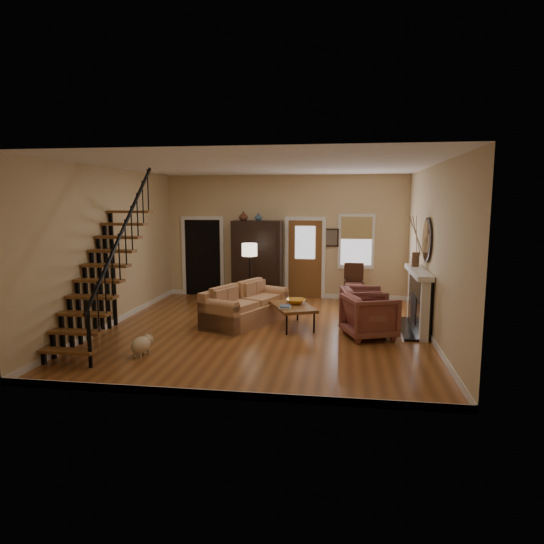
# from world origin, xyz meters

# --- Properties ---
(room) EXTENTS (7.00, 7.33, 3.30)m
(room) POSITION_xyz_m (-0.41, 1.76, 1.51)
(room) COLOR brown
(room) RESTS_ON ground
(staircase) EXTENTS (0.94, 2.80, 3.20)m
(staircase) POSITION_xyz_m (-2.78, -1.30, 1.60)
(staircase) COLOR brown
(staircase) RESTS_ON ground
(fireplace) EXTENTS (0.33, 1.95, 2.30)m
(fireplace) POSITION_xyz_m (3.13, 0.50, 0.74)
(fireplace) COLOR black
(fireplace) RESTS_ON ground
(armoire) EXTENTS (1.30, 0.60, 2.10)m
(armoire) POSITION_xyz_m (-0.70, 3.15, 1.05)
(armoire) COLOR black
(armoire) RESTS_ON ground
(vase_a) EXTENTS (0.24, 0.24, 0.25)m
(vase_a) POSITION_xyz_m (-1.05, 3.05, 2.22)
(vase_a) COLOR #4C2619
(vase_a) RESTS_ON armoire
(vase_b) EXTENTS (0.20, 0.20, 0.21)m
(vase_b) POSITION_xyz_m (-0.65, 3.05, 2.21)
(vase_b) COLOR #334C60
(vase_b) RESTS_ON armoire
(sofa) EXTENTS (1.68, 2.29, 0.78)m
(sofa) POSITION_xyz_m (-0.48, 0.52, 0.39)
(sofa) COLOR tan
(sofa) RESTS_ON ground
(coffee_table) EXTENTS (1.14, 1.41, 0.47)m
(coffee_table) POSITION_xyz_m (0.54, 0.33, 0.24)
(coffee_table) COLOR brown
(coffee_table) RESTS_ON ground
(bowl) EXTENTS (0.42, 0.42, 0.10)m
(bowl) POSITION_xyz_m (0.59, 0.48, 0.52)
(bowl) COLOR orange
(bowl) RESTS_ON coffee_table
(books) EXTENTS (0.22, 0.31, 0.06)m
(books) POSITION_xyz_m (0.42, 0.03, 0.50)
(books) COLOR beige
(books) RESTS_ON coffee_table
(armchair_left) EXTENTS (1.18, 1.17, 0.84)m
(armchair_left) POSITION_xyz_m (2.09, -0.22, 0.42)
(armchair_left) COLOR maroon
(armchair_left) RESTS_ON ground
(armchair_right) EXTENTS (1.01, 0.99, 0.82)m
(armchair_right) POSITION_xyz_m (2.01, 0.63, 0.41)
(armchair_right) COLOR maroon
(armchair_right) RESTS_ON ground
(floor_lamp) EXTENTS (0.46, 0.46, 1.61)m
(floor_lamp) POSITION_xyz_m (-0.67, 1.92, 0.80)
(floor_lamp) COLOR black
(floor_lamp) RESTS_ON ground
(side_chair) EXTENTS (0.54, 0.54, 1.02)m
(side_chair) POSITION_xyz_m (1.85, 2.95, 0.51)
(side_chair) COLOR #392012
(side_chair) RESTS_ON ground
(dog) EXTENTS (0.36, 0.52, 0.34)m
(dog) POSITION_xyz_m (-1.82, -1.92, 0.17)
(dog) COLOR beige
(dog) RESTS_ON ground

